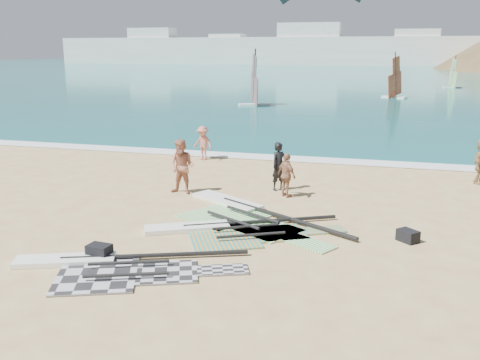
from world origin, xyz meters
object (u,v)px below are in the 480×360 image
(gear_bag_far, at_px, (408,236))
(beachgoer_back, at_px, (287,175))
(person_wetsuit, at_px, (279,166))
(beachgoer_left, at_px, (182,167))
(rig_grey, at_px, (109,267))
(gear_bag_near, at_px, (99,252))
(rig_green, at_px, (243,214))
(beachgoer_mid, at_px, (203,143))
(rig_orange, at_px, (229,231))

(gear_bag_far, relative_size, beachgoer_back, 0.35)
(person_wetsuit, height_order, beachgoer_left, beachgoer_left)
(gear_bag_far, bearing_deg, rig_grey, -150.80)
(rig_grey, xyz_separation_m, gear_bag_near, (-0.54, 0.49, 0.12))
(gear_bag_near, xyz_separation_m, person_wetsuit, (2.87, 7.46, 0.69))
(gear_bag_near, height_order, beachgoer_left, beachgoer_left)
(rig_grey, distance_m, rig_green, 5.10)
(beachgoer_left, xyz_separation_m, beachgoer_back, (3.57, 0.53, -0.20))
(rig_green, xyz_separation_m, gear_bag_near, (-2.42, -4.25, 0.12))
(rig_green, height_order, gear_bag_near, gear_bag_near)
(rig_green, relative_size, beachgoer_back, 3.81)
(beachgoer_left, height_order, beachgoer_back, beachgoer_left)
(person_wetsuit, height_order, beachgoer_mid, person_wetsuit)
(rig_green, bearing_deg, beachgoer_back, 100.55)
(gear_bag_far, bearing_deg, rig_orange, -172.77)
(beachgoer_left, bearing_deg, person_wetsuit, 28.65)
(beachgoer_left, bearing_deg, rig_green, -29.33)
(gear_bag_far, xyz_separation_m, beachgoer_left, (-7.47, 2.87, 0.80))
(gear_bag_near, bearing_deg, beachgoer_left, 92.58)
(beachgoer_back, bearing_deg, beachgoer_left, 49.09)
(gear_bag_far, distance_m, person_wetsuit, 6.10)
(beachgoer_left, bearing_deg, rig_grey, -77.84)
(gear_bag_far, distance_m, beachgoer_back, 5.21)
(rig_orange, xyz_separation_m, gear_bag_near, (-2.47, -2.63, 0.12))
(rig_orange, distance_m, gear_bag_near, 3.61)
(person_wetsuit, relative_size, beachgoer_left, 0.91)
(rig_green, relative_size, rig_orange, 1.04)
(gear_bag_far, xyz_separation_m, beachgoer_back, (-3.90, 3.40, 0.60))
(gear_bag_far, height_order, beachgoer_left, beachgoer_left)
(rig_green, xyz_separation_m, rig_orange, (0.05, -1.62, -0.00))
(rig_grey, bearing_deg, rig_green, 46.67)
(rig_grey, distance_m, beachgoer_mid, 12.43)
(rig_grey, height_order, gear_bag_near, gear_bag_near)
(rig_orange, bearing_deg, rig_green, 64.18)
(rig_grey, relative_size, beachgoer_mid, 3.63)
(rig_grey, bearing_deg, gear_bag_far, 7.48)
(rig_orange, xyz_separation_m, gear_bag_far, (4.73, 0.60, 0.11))
(person_wetsuit, bearing_deg, gear_bag_far, -97.07)
(gear_bag_near, bearing_deg, gear_bag_far, 24.16)
(rig_orange, bearing_deg, beachgoer_left, 100.72)
(rig_green, distance_m, beachgoer_back, 2.63)
(rig_orange, relative_size, beachgoer_mid, 3.59)
(person_wetsuit, xyz_separation_m, beachgoer_mid, (-4.39, 4.28, -0.09))
(rig_green, bearing_deg, rig_grey, -80.71)
(rig_green, bearing_deg, gear_bag_near, -88.74)
(beachgoer_mid, relative_size, beachgoer_back, 1.02)
(gear_bag_near, bearing_deg, rig_green, 60.37)
(person_wetsuit, bearing_deg, beachgoer_left, 150.85)
(rig_green, xyz_separation_m, beachgoer_back, (0.88, 2.38, 0.70))
(gear_bag_far, relative_size, person_wetsuit, 0.30)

